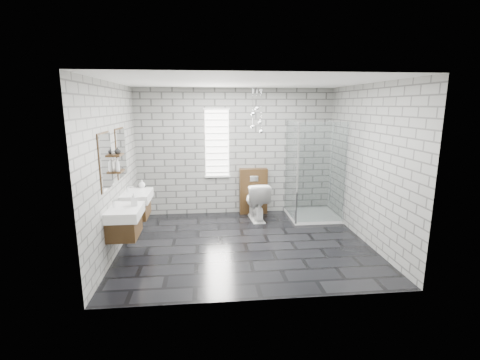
{
  "coord_description": "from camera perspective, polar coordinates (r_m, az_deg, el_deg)",
  "views": [
    {
      "loc": [
        -0.65,
        -5.62,
        2.35
      ],
      "look_at": [
        -0.05,
        0.35,
        1.05
      ],
      "focal_mm": 26.0,
      "sensor_mm": 36.0,
      "label": 1
    }
  ],
  "objects": [
    {
      "name": "window",
      "position": [
        7.44,
        -3.8,
        6.05
      ],
      "size": [
        0.56,
        0.05,
        1.48
      ],
      "color": "white",
      "rests_on": "wall_back"
    },
    {
      "name": "vanity_left",
      "position": [
        5.5,
        -18.75,
        -5.26
      ],
      "size": [
        0.47,
        0.7,
        1.57
      ],
      "color": "#412A14",
      "rests_on": "wall_left"
    },
    {
      "name": "flush_plate",
      "position": [
        7.45,
        2.33,
        0.22
      ],
      "size": [
        0.18,
        0.01,
        0.12
      ],
      "primitive_type": "cube",
      "color": "silver",
      "rests_on": "cistern_panel"
    },
    {
      "name": "soap_bottle_a",
      "position": [
        5.49,
        -17.03,
        -3.03
      ],
      "size": [
        0.11,
        0.11,
        0.21
      ],
      "primitive_type": "imported",
      "rotation": [
        0.0,
        0.0,
        0.23
      ],
      "color": "#B2B2B2",
      "rests_on": "vanity_left"
    },
    {
      "name": "wall_front",
      "position": [
        3.99,
        3.85,
        -2.28
      ],
      "size": [
        4.2,
        0.02,
        2.7
      ],
      "primitive_type": "cube",
      "color": "gray",
      "rests_on": "floor"
    },
    {
      "name": "shower_enclosure",
      "position": [
        7.37,
        11.45,
        -2.53
      ],
      "size": [
        1.0,
        1.0,
        2.03
      ],
      "color": "white",
      "rests_on": "floor"
    },
    {
      "name": "wall_right",
      "position": [
        6.34,
        20.19,
        2.41
      ],
      "size": [
        0.02,
        3.6,
        2.7
      ],
      "primitive_type": "cube",
      "color": "gray",
      "rests_on": "floor"
    },
    {
      "name": "cistern_panel",
      "position": [
        7.62,
        2.2,
        -1.83
      ],
      "size": [
        0.6,
        0.2,
        1.0
      ],
      "primitive_type": "cube",
      "color": "#412A14",
      "rests_on": "floor"
    },
    {
      "name": "vanity_right",
      "position": [
        6.39,
        -16.91,
        -2.74
      ],
      "size": [
        0.47,
        0.7,
        1.57
      ],
      "color": "#412A14",
      "rests_on": "wall_left"
    },
    {
      "name": "vase",
      "position": [
        5.77,
        -19.47,
        4.56
      ],
      "size": [
        0.11,
        0.11,
        0.1
      ],
      "primitive_type": "imported",
      "rotation": [
        0.0,
        0.0,
        -0.1
      ],
      "color": "#B2B2B2",
      "rests_on": "shelf_upper"
    },
    {
      "name": "ceiling",
      "position": [
        5.67,
        0.91,
        15.89
      ],
      "size": [
        4.2,
        3.6,
        0.02
      ],
      "primitive_type": "cube",
      "color": "white",
      "rests_on": "wall_back"
    },
    {
      "name": "floor",
      "position": [
        6.12,
        0.82,
        -10.41
      ],
      "size": [
        4.2,
        3.6,
        0.02
      ],
      "primitive_type": "cube",
      "color": "black",
      "rests_on": "ground"
    },
    {
      "name": "shelf_upper",
      "position": [
        5.78,
        -19.52,
        3.9
      ],
      "size": [
        0.14,
        0.3,
        0.03
      ],
      "primitive_type": "cube",
      "color": "#412A14",
      "rests_on": "wall_left"
    },
    {
      "name": "wall_left",
      "position": [
        5.89,
        -20.01,
        1.73
      ],
      "size": [
        0.02,
        3.6,
        2.7
      ],
      "primitive_type": "cube",
      "color": "gray",
      "rests_on": "floor"
    },
    {
      "name": "soap_bottle_b",
      "position": [
        6.66,
        -15.8,
        -0.59
      ],
      "size": [
        0.14,
        0.14,
        0.15
      ],
      "primitive_type": "imported",
      "rotation": [
        0.0,
        0.0,
        0.3
      ],
      "color": "#B2B2B2",
      "rests_on": "vanity_right"
    },
    {
      "name": "soap_bottle_c",
      "position": [
        5.72,
        -19.53,
        2.38
      ],
      "size": [
        0.09,
        0.09,
        0.21
      ],
      "primitive_type": "imported",
      "rotation": [
        0.0,
        0.0,
        0.18
      ],
      "color": "#B2B2B2",
      "rests_on": "shelf_lower"
    },
    {
      "name": "wall_back",
      "position": [
        7.52,
        -0.73,
        4.6
      ],
      "size": [
        4.2,
        0.02,
        2.7
      ],
      "primitive_type": "cube",
      "color": "gray",
      "rests_on": "floor"
    },
    {
      "name": "toilet",
      "position": [
        7.23,
        2.66,
        -3.45
      ],
      "size": [
        0.5,
        0.81,
        0.79
      ],
      "primitive_type": "imported",
      "rotation": [
        0.0,
        0.0,
        3.22
      ],
      "color": "white",
      "rests_on": "floor"
    },
    {
      "name": "pendant_cluster",
      "position": [
        7.06,
        2.75,
        9.81
      ],
      "size": [
        0.26,
        0.22,
        0.92
      ],
      "color": "silver",
      "rests_on": "ceiling"
    },
    {
      "name": "shelf_lower",
      "position": [
        5.82,
        -19.34,
        1.37
      ],
      "size": [
        0.14,
        0.3,
        0.03
      ],
      "primitive_type": "cube",
      "color": "#412A14",
      "rests_on": "wall_left"
    }
  ]
}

